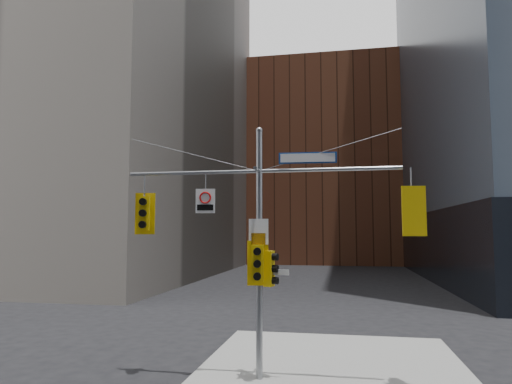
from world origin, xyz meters
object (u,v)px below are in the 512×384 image
(signal_assembly, at_px, (259,226))
(traffic_light_pole_front, at_px, (258,263))
(traffic_light_pole_side, at_px, (270,269))
(street_sign_blade, at_px, (308,158))
(traffic_light_east_arm, at_px, (412,211))
(regulatory_sign_arm, at_px, (205,200))
(traffic_light_west_arm, at_px, (144,213))

(signal_assembly, bearing_deg, traffic_light_pole_front, -90.18)
(signal_assembly, xyz_separation_m, traffic_light_pole_side, (0.32, -0.00, -1.21))
(signal_assembly, height_order, street_sign_blade, signal_assembly)
(traffic_light_pole_front, bearing_deg, signal_assembly, 82.00)
(traffic_light_east_arm, height_order, regulatory_sign_arm, regulatory_sign_arm)
(regulatory_sign_arm, bearing_deg, traffic_light_pole_front, -14.66)
(traffic_light_pole_front, bearing_deg, traffic_light_east_arm, -4.19)
(traffic_light_east_arm, bearing_deg, traffic_light_west_arm, -8.26)
(traffic_light_pole_side, bearing_deg, traffic_light_pole_front, 141.81)
(traffic_light_west_arm, bearing_deg, signal_assembly, -13.38)
(traffic_light_east_arm, bearing_deg, traffic_light_pole_side, -8.13)
(traffic_light_east_arm, bearing_deg, street_sign_blade, -8.21)
(traffic_light_pole_side, bearing_deg, traffic_light_west_arm, 102.11)
(signal_assembly, xyz_separation_m, traffic_light_east_arm, (4.21, 0.00, 0.38))
(traffic_light_west_arm, xyz_separation_m, traffic_light_pole_side, (3.87, -0.01, -1.60))
(traffic_light_pole_front, relative_size, street_sign_blade, 0.77)
(signal_assembly, bearing_deg, traffic_light_pole_side, -0.34)
(traffic_light_east_arm, distance_m, street_sign_blade, 3.21)
(street_sign_blade, bearing_deg, traffic_light_west_arm, 176.02)
(signal_assembly, xyz_separation_m, street_sign_blade, (1.41, 0.00, 1.93))
(signal_assembly, height_order, traffic_light_pole_front, signal_assembly)
(traffic_light_pole_front, bearing_deg, traffic_light_pole_side, 31.65)
(traffic_light_west_arm, height_order, traffic_light_east_arm, traffic_light_east_arm)
(signal_assembly, height_order, regulatory_sign_arm, signal_assembly)
(traffic_light_west_arm, relative_size, street_sign_blade, 0.77)
(traffic_light_pole_side, bearing_deg, signal_assembly, 101.99)
(traffic_light_pole_front, bearing_deg, traffic_light_west_arm, 167.67)
(traffic_light_east_arm, relative_size, traffic_light_pole_front, 1.07)
(traffic_light_west_arm, distance_m, traffic_light_east_arm, 7.76)
(signal_assembly, xyz_separation_m, traffic_light_west_arm, (-3.55, 0.01, 0.38))
(traffic_light_east_arm, relative_size, regulatory_sign_arm, 1.87)
(traffic_light_east_arm, xyz_separation_m, regulatory_sign_arm, (-5.82, -0.02, 0.37))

